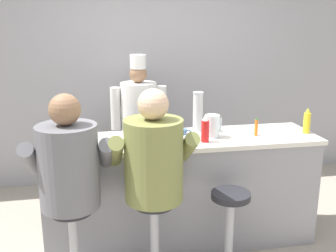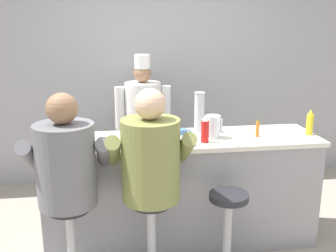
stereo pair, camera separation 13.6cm
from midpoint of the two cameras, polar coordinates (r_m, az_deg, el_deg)
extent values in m
cube|color=#99999E|center=(4.86, -2.86, 7.70)|extent=(10.00, 0.06, 2.70)
cube|color=gray|center=(3.58, 0.83, -9.61)|extent=(2.35, 0.61, 0.95)
cube|color=silver|center=(3.41, 0.86, -2.04)|extent=(2.40, 0.63, 0.04)
cylinder|color=red|center=(3.27, 4.23, -0.76)|extent=(0.07, 0.07, 0.18)
cone|color=white|center=(3.24, 4.27, 1.25)|extent=(0.05, 0.05, 0.05)
cylinder|color=yellow|center=(3.72, 18.51, 0.40)|extent=(0.06, 0.06, 0.18)
cone|color=yellow|center=(3.69, 18.66, 2.13)|extent=(0.05, 0.05, 0.05)
cylinder|color=orange|center=(3.52, 11.60, -0.26)|extent=(0.03, 0.03, 0.14)
cylinder|color=#287F2D|center=(3.50, 11.67, 0.94)|extent=(0.02, 0.02, 0.01)
cylinder|color=silver|center=(3.41, 5.30, -0.01)|extent=(0.13, 0.13, 0.20)
cube|color=silver|center=(3.43, 6.52, 0.21)|extent=(0.02, 0.02, 0.12)
cylinder|color=white|center=(3.23, -6.04, -2.56)|extent=(0.25, 0.25, 0.02)
ellipsoid|color=#E0BC60|center=(3.22, -6.05, -2.16)|extent=(0.11, 0.09, 0.03)
cylinder|color=white|center=(3.20, 1.20, -2.28)|extent=(0.16, 0.16, 0.06)
cylinder|color=beige|center=(3.43, -15.67, -1.39)|extent=(0.08, 0.08, 0.09)
torus|color=beige|center=(3.42, -14.82, -1.27)|extent=(0.06, 0.01, 0.06)
cylinder|color=#4C7AB2|center=(3.34, 0.92, -1.20)|extent=(0.08, 0.08, 0.09)
torus|color=#4C7AB2|center=(3.35, 1.79, -1.08)|extent=(0.07, 0.01, 0.07)
cylinder|color=#B7BABF|center=(3.59, 3.28, 2.05)|extent=(0.09, 0.09, 0.35)
cylinder|color=silver|center=(3.55, 3.32, 4.87)|extent=(0.10, 0.10, 0.01)
cylinder|color=#B2B5BA|center=(3.13, -14.70, -16.77)|extent=(0.07, 0.07, 0.65)
cylinder|color=#232328|center=(2.98, -15.11, -11.53)|extent=(0.31, 0.31, 0.05)
cylinder|color=#33384C|center=(3.16, -16.82, -9.23)|extent=(0.16, 0.42, 0.16)
cylinder|color=#33384C|center=(3.14, -12.96, -9.10)|extent=(0.16, 0.42, 0.16)
cylinder|color=slate|center=(2.85, -15.56, -5.70)|extent=(0.42, 0.42, 0.60)
cylinder|color=slate|center=(2.99, -20.50, -4.54)|extent=(0.11, 0.45, 0.36)
cylinder|color=slate|center=(2.94, -10.25, -4.12)|extent=(0.11, 0.45, 0.36)
sphere|color=#8C6647|center=(2.74, -16.15, 2.30)|extent=(0.22, 0.22, 0.22)
cylinder|color=#B2B5BA|center=(3.13, -3.27, -16.20)|extent=(0.07, 0.07, 0.65)
cylinder|color=#232328|center=(2.98, -3.36, -10.95)|extent=(0.31, 0.31, 0.05)
cylinder|color=#33384C|center=(3.15, -5.83, -8.72)|extent=(0.16, 0.43, 0.16)
cylinder|color=#33384C|center=(3.17, -1.93, -8.47)|extent=(0.16, 0.43, 0.16)
cylinder|color=olive|center=(2.85, -3.46, -5.01)|extent=(0.43, 0.43, 0.61)
cylinder|color=olive|center=(2.94, -9.01, -3.93)|extent=(0.11, 0.46, 0.37)
cylinder|color=olive|center=(3.00, 1.37, -3.36)|extent=(0.11, 0.46, 0.37)
sphere|color=#DBB28E|center=(2.74, -3.60, 3.16)|extent=(0.22, 0.22, 0.22)
cylinder|color=#B2B5BA|center=(3.25, 7.64, -15.08)|extent=(0.07, 0.07, 0.65)
cylinder|color=#232328|center=(3.10, 7.85, -9.98)|extent=(0.31, 0.31, 0.05)
cube|color=#232328|center=(4.62, -4.96, -5.23)|extent=(0.31, 0.17, 0.75)
cube|color=white|center=(4.52, -4.94, -3.66)|extent=(0.28, 0.02, 0.45)
cylinder|color=white|center=(4.44, -5.15, 2.70)|extent=(0.40, 0.40, 0.56)
sphere|color=#8C6647|center=(4.37, -5.26, 7.52)|extent=(0.19, 0.19, 0.19)
cylinder|color=white|center=(4.36, -5.30, 9.28)|extent=(0.17, 0.17, 0.15)
cylinder|color=white|center=(4.42, -8.48, 2.52)|extent=(0.11, 0.11, 0.48)
cylinder|color=white|center=(4.47, -1.84, 2.81)|extent=(0.11, 0.11, 0.48)
camera|label=1|loc=(0.07, -91.17, -0.32)|focal=42.00mm
camera|label=2|loc=(0.07, 88.83, 0.32)|focal=42.00mm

